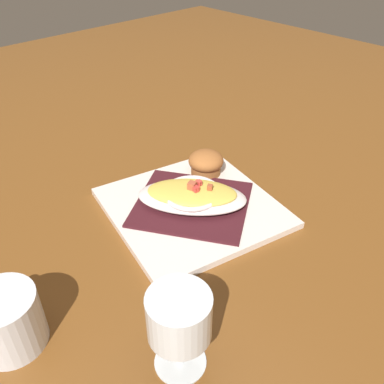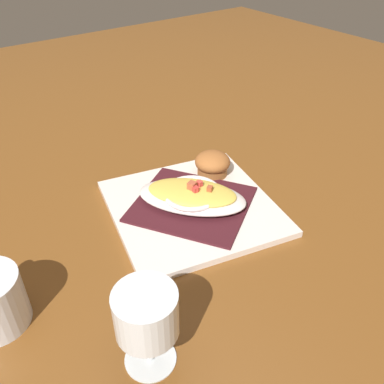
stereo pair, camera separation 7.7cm
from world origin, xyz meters
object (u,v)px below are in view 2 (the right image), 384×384
Objects in this scene: gratin_dish at (192,195)px; stemmed_glass at (146,317)px; muffin at (212,164)px; square_plate at (192,207)px.

stemmed_glass is at bearing -46.22° from gratin_dish.
gratin_dish is 3.07× the size of muffin.
stemmed_glass reaches higher than square_plate.
gratin_dish is 1.82× the size of stemmed_glass.
square_plate is 1.31× the size of gratin_dish.
gratin_dish is at bearing 133.78° from stemmed_glass.
stemmed_glass reaches higher than gratin_dish.
gratin_dish is 0.12m from muffin.
muffin is at bearing 130.63° from stemmed_glass.
gratin_dish reaches higher than square_plate.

